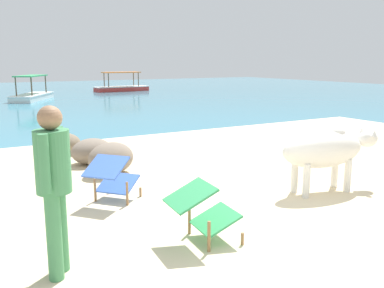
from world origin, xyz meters
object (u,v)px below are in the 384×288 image
person_standing (54,179)px  boat_red (122,87)px  deck_chair_far (112,176)px  deck_chair_near (203,209)px  boat_white (32,95)px  cow (325,150)px

person_standing → boat_red: (9.57, 23.60, -0.70)m
deck_chair_far → deck_chair_near: bearing=-117.6°
person_standing → boat_white: person_standing is taller
cow → deck_chair_near: size_ratio=2.21×
boat_white → deck_chair_near: bearing=-155.1°
deck_chair_near → boat_red: 24.96m
boat_red → deck_chair_near: bearing=-111.5°
boat_red → boat_white: (-6.48, -4.04, 0.00)m
cow → deck_chair_near: cow is taller
deck_chair_near → boat_white: bearing=91.6°
deck_chair_far → person_standing: (-1.16, -1.76, 0.56)m
deck_chair_near → boat_red: boat_red is taller
deck_chair_far → person_standing: person_standing is taller
person_standing → boat_white: bearing=111.0°
cow → deck_chair_far: bearing=166.4°
deck_chair_far → cow: bearing=-61.5°
cow → boat_red: 23.62m
deck_chair_near → deck_chair_far: 1.85m
cow → boat_white: (-1.08, 18.96, -0.42)m
deck_chair_far → boat_white: (1.93, 17.80, -0.13)m
boat_white → person_standing: bearing=-159.6°
person_standing → deck_chair_far: bearing=86.6°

